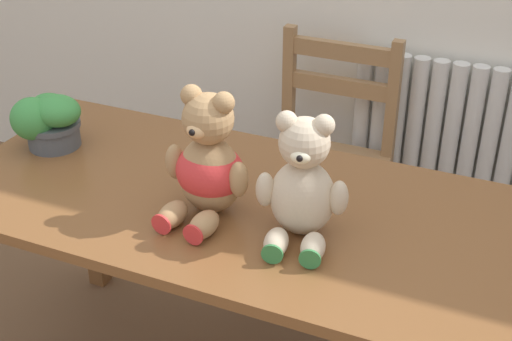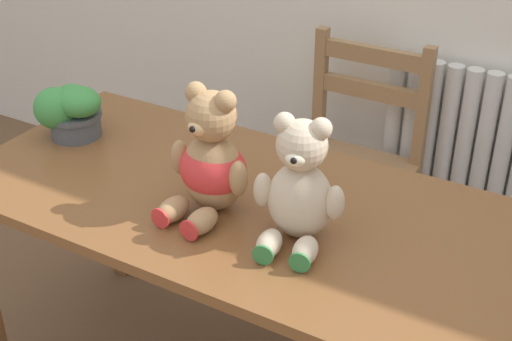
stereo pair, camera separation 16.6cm
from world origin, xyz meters
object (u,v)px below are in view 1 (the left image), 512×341
wooden_chair_behind (323,163)px  teddy_bear_left (208,165)px  teddy_bear_right (302,185)px  potted_plant (48,119)px

wooden_chair_behind → teddy_bear_left: size_ratio=2.66×
teddy_bear_left → teddy_bear_right: size_ratio=1.05×
wooden_chair_behind → potted_plant: bearing=49.0°
potted_plant → teddy_bear_right: bearing=-8.8°
teddy_bear_right → potted_plant: (-0.81, 0.13, -0.05)m
teddy_bear_left → teddy_bear_right: (0.24, -0.00, 0.00)m
teddy_bear_left → potted_plant: 0.59m
potted_plant → wooden_chair_behind: bearing=49.0°
wooden_chair_behind → teddy_bear_right: size_ratio=2.80×
potted_plant → teddy_bear_left: bearing=-12.2°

